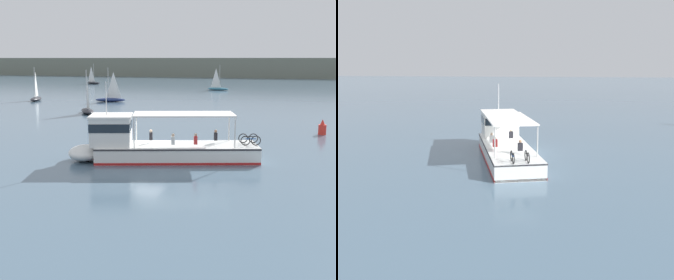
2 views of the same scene
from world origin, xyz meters
TOP-DOWN VIEW (x-y plane):
  - ground_plane at (0.00, 0.00)m, footprint 400.00×400.00m
  - ferry_main at (1.00, -0.99)m, footprint 13.04×6.85m

SIDE VIEW (x-z plane):
  - ground_plane at x=0.00m, z-range 0.00..0.00m
  - ferry_main at x=1.00m, z-range -1.64..3.68m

